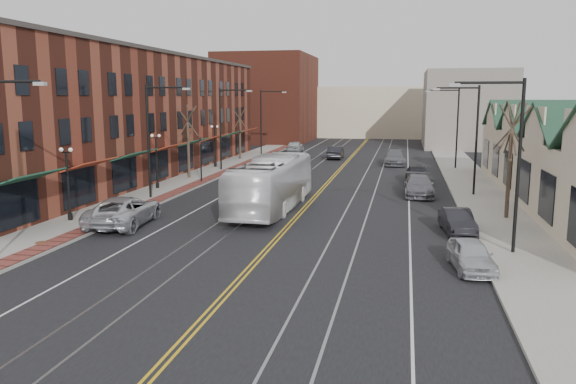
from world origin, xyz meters
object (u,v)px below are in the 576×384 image
at_px(parked_suv, 124,211).
at_px(parked_car_a, 471,255).
at_px(parked_car_d, 417,174).
at_px(transit_bus, 272,184).
at_px(parked_car_c, 419,186).
at_px(parked_car_b, 457,221).

height_order(parked_suv, parked_car_a, parked_suv).
xyz_separation_m(parked_suv, parked_car_d, (16.80, 19.98, -0.05)).
relative_size(transit_bus, parked_car_c, 2.34).
bearing_deg(parked_car_b, parked_car_c, 91.80).
bearing_deg(parked_car_d, parked_car_b, -85.92).
xyz_separation_m(transit_bus, parked_suv, (-7.30, -6.06, -0.88)).
distance_m(parked_car_a, parked_car_b, 6.66).
relative_size(parked_car_a, parked_car_d, 0.83).
bearing_deg(parked_car_c, parked_car_d, 88.71).
relative_size(parked_suv, parked_car_d, 1.30).
distance_m(transit_bus, parked_car_b, 12.09).
distance_m(parked_car_a, parked_car_c, 18.33).
height_order(parked_car_c, parked_car_d, parked_car_d).
distance_m(parked_car_b, parked_car_d, 18.18).
bearing_deg(parked_car_a, transit_bus, 128.72).
xyz_separation_m(transit_bus, parked_car_c, (9.50, 7.41, -0.96)).
height_order(parked_suv, parked_car_b, parked_suv).
bearing_deg(transit_bus, parked_car_c, -140.76).
xyz_separation_m(parked_suv, parked_car_c, (16.80, 13.48, -0.08)).
distance_m(transit_bus, parked_car_c, 12.09).
xyz_separation_m(parked_car_a, parked_car_c, (-1.80, 18.24, 0.11)).
distance_m(parked_suv, parked_car_b, 18.70).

